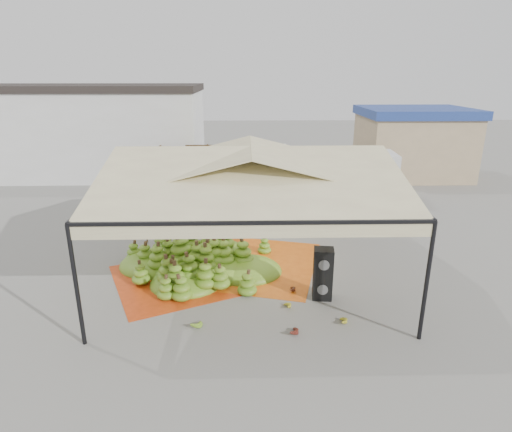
{
  "coord_description": "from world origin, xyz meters",
  "views": [
    {
      "loc": [
        -0.15,
        -12.73,
        6.1
      ],
      "look_at": [
        0.2,
        1.5,
        1.3
      ],
      "focal_mm": 30.0,
      "sensor_mm": 36.0,
      "label": 1
    }
  ],
  "objects_px": {
    "speaker_stack": "(323,274)",
    "vendor": "(277,208)",
    "truck_left": "(227,164)",
    "banana_heap": "(202,252)",
    "truck_right": "(331,170)"
  },
  "relations": [
    {
      "from": "vendor",
      "to": "truck_left",
      "type": "bearing_deg",
      "value": -88.24
    },
    {
      "from": "speaker_stack",
      "to": "vendor",
      "type": "relative_size",
      "value": 0.83
    },
    {
      "from": "banana_heap",
      "to": "truck_left",
      "type": "height_order",
      "value": "truck_left"
    },
    {
      "from": "truck_left",
      "to": "speaker_stack",
      "type": "bearing_deg",
      "value": -72.04
    },
    {
      "from": "banana_heap",
      "to": "speaker_stack",
      "type": "xyz_separation_m",
      "value": [
        3.56,
        -1.94,
        0.15
      ]
    },
    {
      "from": "banana_heap",
      "to": "speaker_stack",
      "type": "height_order",
      "value": "speaker_stack"
    },
    {
      "from": "banana_heap",
      "to": "truck_right",
      "type": "relative_size",
      "value": 0.8
    },
    {
      "from": "vendor",
      "to": "truck_right",
      "type": "xyz_separation_m",
      "value": [
        3.02,
        4.61,
        0.53
      ]
    },
    {
      "from": "vendor",
      "to": "truck_right",
      "type": "height_order",
      "value": "truck_right"
    },
    {
      "from": "banana_heap",
      "to": "vendor",
      "type": "bearing_deg",
      "value": 53.6
    },
    {
      "from": "speaker_stack",
      "to": "vendor",
      "type": "height_order",
      "value": "vendor"
    },
    {
      "from": "speaker_stack",
      "to": "truck_right",
      "type": "height_order",
      "value": "truck_right"
    },
    {
      "from": "vendor",
      "to": "truck_left",
      "type": "xyz_separation_m",
      "value": [
        -2.27,
        6.1,
        0.56
      ]
    },
    {
      "from": "speaker_stack",
      "to": "truck_left",
      "type": "relative_size",
      "value": 0.21
    },
    {
      "from": "truck_left",
      "to": "truck_right",
      "type": "height_order",
      "value": "truck_left"
    }
  ]
}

